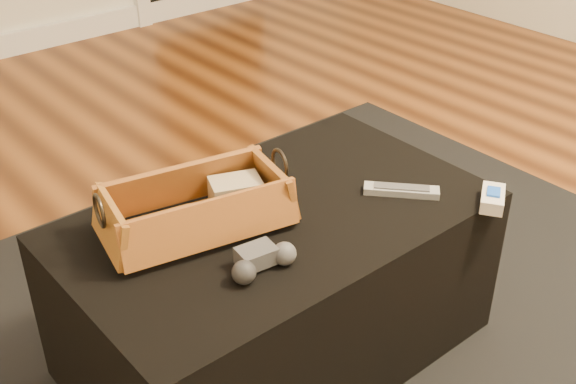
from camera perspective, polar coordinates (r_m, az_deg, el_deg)
floor at (r=2.00m, az=7.68°, el=-11.59°), size 5.00×5.50×0.01m
area_rug at (r=1.91m, az=0.12°, el=-13.09°), size 2.60×2.00×0.01m
ottoman at (r=1.80m, az=-0.90°, el=-7.32°), size 1.00×0.60×0.42m
tv_remote at (r=1.61m, az=-7.70°, el=-2.55°), size 0.23×0.07×0.02m
cloth_bundle at (r=1.67m, az=-4.14°, el=-0.00°), size 0.14×0.12×0.06m
wicker_basket at (r=1.61m, az=-7.27°, el=-1.39°), size 0.46×0.30×0.15m
game_controller at (r=1.49m, az=-2.12°, el=-5.39°), size 0.16×0.09×0.05m
silver_remote at (r=1.77m, az=8.95°, el=0.14°), size 0.15×0.16×0.02m
cream_gadget at (r=1.77m, az=15.86°, el=-0.49°), size 0.12×0.10×0.04m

